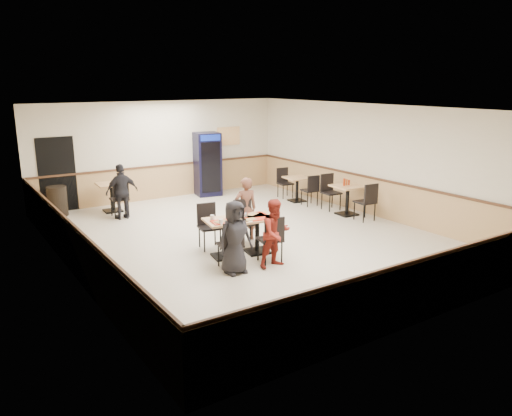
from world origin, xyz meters
TOP-DOWN VIEW (x-y plane):
  - ground at (0.00, 0.00)m, footprint 10.00×10.00m
  - room_shell at (1.78, 2.55)m, footprint 10.00×10.00m
  - main_table at (-0.73, -0.88)m, footprint 1.60×1.00m
  - main_chairs at (-0.78, -0.87)m, footprint 1.61×1.96m
  - diner_woman_left at (-1.36, -1.69)m, footprint 0.70×0.46m
  - diner_woman_right at (-0.52, -1.84)m, footprint 0.70×0.56m
  - diner_man_opposite at (-0.10, -0.07)m, footprint 0.60×0.45m
  - lone_diner at (-1.86, 3.29)m, footprint 0.87×0.38m
  - tabletop_clutter at (-0.72, -0.93)m, footprint 1.36×0.72m
  - side_table_near at (3.41, 0.28)m, footprint 0.82×0.82m
  - side_table_near_chair_south at (3.41, -0.38)m, footprint 0.52×0.52m
  - side_table_near_chair_north at (3.41, 0.94)m, footprint 0.52×0.52m
  - side_table_far at (3.24, 2.30)m, footprint 0.78×0.78m
  - side_table_far_chair_south at (3.24, 1.70)m, footprint 0.49×0.49m
  - side_table_far_chair_north at (3.24, 2.90)m, footprint 0.49×0.49m
  - condiment_caddy at (3.38, 0.33)m, footprint 0.23×0.06m
  - back_table at (-1.86, 4.20)m, footprint 0.80×0.80m
  - back_table_chair_lone at (-1.86, 3.56)m, footprint 0.50×0.50m
  - pepsi_cooler at (1.39, 4.59)m, footprint 0.88×0.88m
  - trash_bin at (-3.25, 4.55)m, footprint 0.52×0.52m

SIDE VIEW (x-z plane):
  - ground at x=0.00m, z-range 0.00..0.00m
  - trash_bin at x=-3.25m, z-range 0.00..0.82m
  - side_table_far_chair_south at x=3.24m, z-range 0.00..0.95m
  - side_table_far_chair_north at x=3.24m, z-range 0.00..0.95m
  - side_table_far at x=3.24m, z-range 0.12..0.87m
  - main_chairs at x=-0.78m, z-range 0.00..1.02m
  - back_table_chair_lone at x=-1.86m, z-range 0.00..1.02m
  - side_table_near_chair_south at x=3.41m, z-range 0.00..1.04m
  - side_table_near_chair_north at x=3.41m, z-range 0.00..1.04m
  - main_table at x=-0.73m, z-range 0.13..0.93m
  - back_table at x=-1.86m, z-range 0.13..0.94m
  - side_table_near at x=3.41m, z-range 0.14..0.96m
  - room_shell at x=1.78m, z-range -4.42..5.58m
  - diner_woman_right at x=-0.52m, z-range 0.00..1.38m
  - diner_woman_left at x=-1.36m, z-range 0.00..1.42m
  - diner_man_opposite at x=-0.10m, z-range 0.00..1.47m
  - lone_diner at x=-1.86m, z-range 0.00..1.48m
  - tabletop_clutter at x=-0.72m, z-range 0.76..0.88m
  - condiment_caddy at x=3.38m, z-range 0.81..1.01m
  - pepsi_cooler at x=1.39m, z-range 0.00..2.00m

